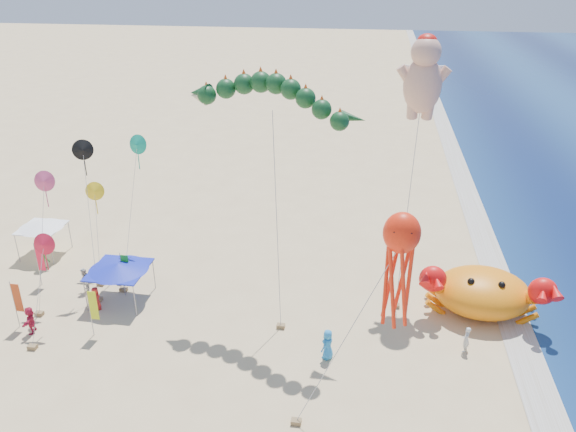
% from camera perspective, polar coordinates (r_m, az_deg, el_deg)
% --- Properties ---
extents(ground, '(320.00, 320.00, 0.00)m').
position_cam_1_polar(ground, '(34.66, 2.82, -11.41)').
color(ground, '#D1B784').
rests_on(ground, ground).
extents(foam_strip, '(320.00, 320.00, 0.00)m').
position_cam_1_polar(foam_strip, '(35.80, 22.75, -12.29)').
color(foam_strip, silver).
rests_on(foam_strip, ground).
extents(crab_inflatable, '(7.96, 5.25, 3.49)m').
position_cam_1_polar(crab_inflatable, '(37.29, 19.16, -7.25)').
color(crab_inflatable, orange).
rests_on(crab_inflatable, ground).
extents(dragon_kite, '(10.21, 4.62, 14.39)m').
position_cam_1_polar(dragon_kite, '(31.36, -1.89, 11.50)').
color(dragon_kite, '#0F3919').
rests_on(dragon_kite, ground).
extents(cherub_kite, '(2.30, 4.80, 16.49)m').
position_cam_1_polar(cherub_kite, '(35.31, 13.61, 13.72)').
color(cherub_kite, '#E0A388').
rests_on(cherub_kite, ground).
extents(octopus_kite, '(5.24, 1.85, 11.03)m').
position_cam_1_polar(octopus_kite, '(24.19, 11.17, -4.56)').
color(octopus_kite, '#FF290D').
rests_on(octopus_kite, ground).
extents(canopy_blue, '(3.84, 3.84, 2.71)m').
position_cam_1_polar(canopy_blue, '(37.67, -16.84, -4.97)').
color(canopy_blue, gray).
rests_on(canopy_blue, ground).
extents(canopy_white, '(3.24, 3.24, 2.71)m').
position_cam_1_polar(canopy_white, '(45.41, -23.80, -0.86)').
color(canopy_white, gray).
rests_on(canopy_white, ground).
extents(feather_flags, '(6.79, 4.82, 3.20)m').
position_cam_1_polar(feather_flags, '(37.83, -21.37, -6.29)').
color(feather_flags, gray).
rests_on(feather_flags, ground).
extents(beachgoers, '(29.85, 8.57, 1.85)m').
position_cam_1_polar(beachgoers, '(37.83, -16.99, -7.62)').
color(beachgoers, '#B91D3E').
rests_on(beachgoers, ground).
extents(small_kites, '(5.96, 10.38, 10.20)m').
position_cam_1_polar(small_kites, '(37.72, -20.19, 2.05)').
color(small_kites, '#D6477B').
rests_on(small_kites, ground).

